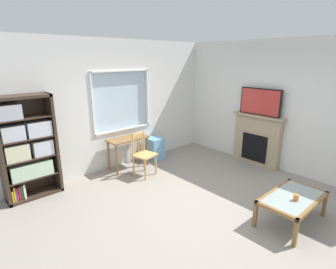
{
  "coord_description": "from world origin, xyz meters",
  "views": [
    {
      "loc": [
        -3.02,
        -2.53,
        2.38
      ],
      "look_at": [
        -0.16,
        0.65,
        1.14
      ],
      "focal_mm": 28.34,
      "sensor_mm": 36.0,
      "label": 1
    }
  ],
  "objects_px": {
    "plastic_drawer_unit": "(154,148)",
    "coffee_table": "(292,200)",
    "desk_under_window": "(128,143)",
    "sippy_cup": "(296,197)",
    "bookshelf": "(26,147)",
    "fireplace": "(257,140)",
    "tv": "(260,102)",
    "wooden_chair": "(143,154)"
  },
  "relations": [
    {
      "from": "coffee_table",
      "to": "sippy_cup",
      "type": "xyz_separation_m",
      "value": [
        -0.08,
        -0.07,
        0.1
      ]
    },
    {
      "from": "fireplace",
      "to": "sippy_cup",
      "type": "bearing_deg",
      "value": -136.79
    },
    {
      "from": "bookshelf",
      "to": "fireplace",
      "type": "height_order",
      "value": "bookshelf"
    },
    {
      "from": "tv",
      "to": "coffee_table",
      "type": "relative_size",
      "value": 0.86
    },
    {
      "from": "desk_under_window",
      "to": "sippy_cup",
      "type": "bearing_deg",
      "value": -80.25
    },
    {
      "from": "wooden_chair",
      "to": "desk_under_window",
      "type": "bearing_deg",
      "value": 92.86
    },
    {
      "from": "fireplace",
      "to": "tv",
      "type": "xyz_separation_m",
      "value": [
        -0.02,
        -0.0,
        0.87
      ]
    },
    {
      "from": "fireplace",
      "to": "coffee_table",
      "type": "relative_size",
      "value": 1.09
    },
    {
      "from": "desk_under_window",
      "to": "tv",
      "type": "height_order",
      "value": "tv"
    },
    {
      "from": "plastic_drawer_unit",
      "to": "fireplace",
      "type": "height_order",
      "value": "fireplace"
    },
    {
      "from": "bookshelf",
      "to": "tv",
      "type": "distance_m",
      "value": 4.71
    },
    {
      "from": "desk_under_window",
      "to": "tv",
      "type": "bearing_deg",
      "value": -37.25
    },
    {
      "from": "wooden_chair",
      "to": "bookshelf",
      "type": "bearing_deg",
      "value": 162.78
    },
    {
      "from": "tv",
      "to": "coffee_table",
      "type": "distance_m",
      "value": 2.53
    },
    {
      "from": "sippy_cup",
      "to": "tv",
      "type": "bearing_deg",
      "value": 43.51
    },
    {
      "from": "bookshelf",
      "to": "coffee_table",
      "type": "height_order",
      "value": "bookshelf"
    },
    {
      "from": "plastic_drawer_unit",
      "to": "coffee_table",
      "type": "height_order",
      "value": "plastic_drawer_unit"
    },
    {
      "from": "wooden_chair",
      "to": "plastic_drawer_unit",
      "type": "xyz_separation_m",
      "value": [
        0.76,
        0.56,
        -0.2
      ]
    },
    {
      "from": "fireplace",
      "to": "wooden_chair",
      "type": "bearing_deg",
      "value": 151.63
    },
    {
      "from": "plastic_drawer_unit",
      "to": "coffee_table",
      "type": "distance_m",
      "value": 3.38
    },
    {
      "from": "coffee_table",
      "to": "fireplace",
      "type": "bearing_deg",
      "value": 43.27
    },
    {
      "from": "fireplace",
      "to": "coffee_table",
      "type": "height_order",
      "value": "fireplace"
    },
    {
      "from": "wooden_chair",
      "to": "plastic_drawer_unit",
      "type": "relative_size",
      "value": 1.7
    },
    {
      "from": "fireplace",
      "to": "desk_under_window",
      "type": "bearing_deg",
      "value": 142.96
    },
    {
      "from": "sippy_cup",
      "to": "plastic_drawer_unit",
      "type": "bearing_deg",
      "value": 86.76
    },
    {
      "from": "bookshelf",
      "to": "sippy_cup",
      "type": "xyz_separation_m",
      "value": [
        2.56,
        -3.51,
        -0.46
      ]
    },
    {
      "from": "tv",
      "to": "coffee_table",
      "type": "bearing_deg",
      "value": -136.42
    },
    {
      "from": "desk_under_window",
      "to": "wooden_chair",
      "type": "bearing_deg",
      "value": -87.14
    },
    {
      "from": "coffee_table",
      "to": "plastic_drawer_unit",
      "type": "bearing_deg",
      "value": 88.08
    },
    {
      "from": "tv",
      "to": "wooden_chair",
      "type": "bearing_deg",
      "value": 151.44
    },
    {
      "from": "bookshelf",
      "to": "desk_under_window",
      "type": "relative_size",
      "value": 2.01
    },
    {
      "from": "bookshelf",
      "to": "plastic_drawer_unit",
      "type": "bearing_deg",
      "value": -1.18
    },
    {
      "from": "bookshelf",
      "to": "wooden_chair",
      "type": "distance_m",
      "value": 2.15
    },
    {
      "from": "fireplace",
      "to": "tv",
      "type": "bearing_deg",
      "value": -180.0
    },
    {
      "from": "fireplace",
      "to": "tv",
      "type": "height_order",
      "value": "tv"
    },
    {
      "from": "desk_under_window",
      "to": "plastic_drawer_unit",
      "type": "xyz_separation_m",
      "value": [
        0.78,
        0.05,
        -0.31
      ]
    },
    {
      "from": "coffee_table",
      "to": "sippy_cup",
      "type": "relative_size",
      "value": 12.18
    },
    {
      "from": "bookshelf",
      "to": "fireplace",
      "type": "distance_m",
      "value": 4.71
    },
    {
      "from": "fireplace",
      "to": "sippy_cup",
      "type": "height_order",
      "value": "fireplace"
    },
    {
      "from": "sippy_cup",
      "to": "wooden_chair",
      "type": "bearing_deg",
      "value": 100.96
    },
    {
      "from": "tv",
      "to": "coffee_table",
      "type": "height_order",
      "value": "tv"
    },
    {
      "from": "plastic_drawer_unit",
      "to": "tv",
      "type": "distance_m",
      "value": 2.66
    }
  ]
}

